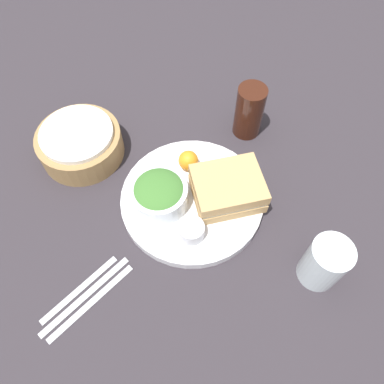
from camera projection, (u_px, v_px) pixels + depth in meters
The scene contains 12 objects.
ground_plane at pixel (192, 202), 0.81m from camera, with size 4.00×4.00×0.00m, color #2D282D.
plate at pixel (192, 199), 0.80m from camera, with size 0.30×0.30×0.02m, color silver.
sandwich at pixel (228, 189), 0.77m from camera, with size 0.17×0.15×0.06m.
salad_bowl at pixel (159, 194), 0.76m from camera, with size 0.12×0.12×0.06m.
dressing_cup at pixel (191, 231), 0.73m from camera, with size 0.05×0.05×0.03m, color #B7B7BC.
orange_wedge at pixel (188, 160), 0.82m from camera, with size 0.04×0.04×0.04m, color orange.
drink_glass at pixel (249, 111), 0.86m from camera, with size 0.07×0.07×0.13m, color #38190F.
bread_basket at pixel (80, 143), 0.85m from camera, with size 0.19×0.19×0.08m.
fork at pixel (91, 303), 0.70m from camera, with size 0.20×0.01×0.01m, color #B2B2B7.
knife at pixel (85, 296), 0.70m from camera, with size 0.20×0.01×0.01m, color #B2B2B7.
spoon at pixel (80, 289), 0.71m from camera, with size 0.18×0.01×0.01m, color #B2B2B7.
water_glass at pixel (324, 263), 0.68m from camera, with size 0.08×0.08×0.11m, color silver.
Camera 1 is at (-0.19, -0.35, 0.71)m, focal length 35.00 mm.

